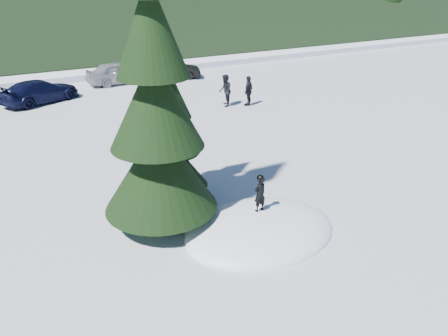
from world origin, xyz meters
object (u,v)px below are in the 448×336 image
adult_1 (249,91)px  car_3 (40,91)px  adult_0 (225,91)px  car_5 (173,70)px  child_skier (260,194)px  spruce_short (171,136)px  spruce_tall (156,114)px  car_4 (120,73)px

adult_1 → car_3: bearing=-67.9°
adult_0 → car_5: bearing=-155.8°
child_skier → adult_0: size_ratio=0.60×
spruce_short → car_3: size_ratio=1.20×
spruce_tall → child_skier: bearing=-32.2°
spruce_tall → car_4: 19.07m
child_skier → car_4: 19.93m
car_3 → car_4: size_ratio=1.03×
child_skier → car_5: child_skier is taller
adult_0 → car_5: (0.45, 8.01, -0.25)m
car_4 → car_5: bearing=-96.3°
car_3 → spruce_tall: bearing=158.7°
adult_1 → car_4: (-4.48, 8.86, -0.09)m
spruce_short → child_skier: (1.37, -2.89, -1.10)m
spruce_short → child_skier: bearing=-64.7°
adult_0 → car_4: adult_0 is taller
adult_0 → child_skier: bearing=1.5°
spruce_short → adult_0: bearing=50.9°
spruce_short → car_4: spruce_short is taller
spruce_tall → adult_0: (7.95, 9.96, -2.44)m
adult_1 → car_4: adult_1 is taller
car_5 → spruce_tall: bearing=177.5°
spruce_tall → car_5: 20.02m
adult_1 → car_5: bearing=-119.7°
spruce_short → child_skier: spruce_short is taller
spruce_tall → car_4: spruce_tall is taller
child_skier → adult_1: (6.78, 10.93, -0.18)m
spruce_tall → car_4: size_ratio=1.99×
spruce_short → adult_0: 11.09m
spruce_tall → adult_0: spruce_tall is taller
spruce_tall → child_skier: size_ratio=8.15×
spruce_short → car_4: bearing=77.8°
child_skier → car_3: 17.70m
spruce_short → car_5: size_ratio=1.41×
spruce_tall → adult_1: size_ratio=5.22×
spruce_short → adult_0: size_ratio=3.07×
spruce_short → adult_1: size_ratio=3.26×
child_skier → car_4: (2.30, 19.80, -0.27)m
spruce_tall → car_3: 16.16m
child_skier → adult_1: 12.87m
spruce_tall → adult_0: 12.98m
adult_1 → car_5: adult_1 is taller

